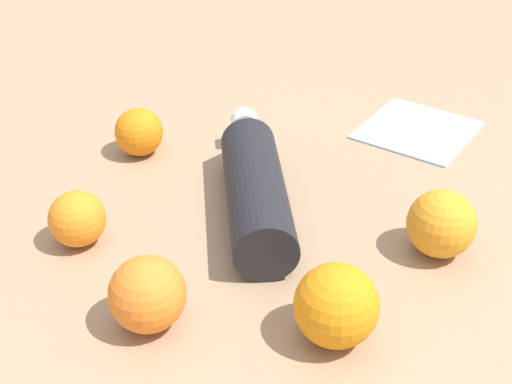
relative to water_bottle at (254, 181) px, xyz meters
The scene contains 8 objects.
ground_plane 0.04m from the water_bottle, 154.01° to the left, with size 2.40×2.40×0.00m, color #9E7F60.
water_bottle is the anchor object (origin of this frame).
orange_0 0.22m from the water_bottle, 10.21° to the right, with size 0.07×0.07×0.07m, color orange.
orange_1 0.24m from the water_bottle, 78.47° to the left, with size 0.08×0.08×0.08m, color orange.
orange_2 0.21m from the water_bottle, 70.03° to the right, with size 0.07×0.07×0.07m, color orange.
orange_3 0.23m from the water_bottle, 33.18° to the left, with size 0.08×0.08×0.08m, color orange.
orange_4 0.23m from the water_bottle, 125.59° to the left, with size 0.08×0.08×0.08m, color orange.
folded_napkin 0.32m from the water_bottle, behind, with size 0.16×0.15×0.01m, color #99BFD8.
Camera 1 is at (0.38, 0.62, 0.49)m, focal length 48.69 mm.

